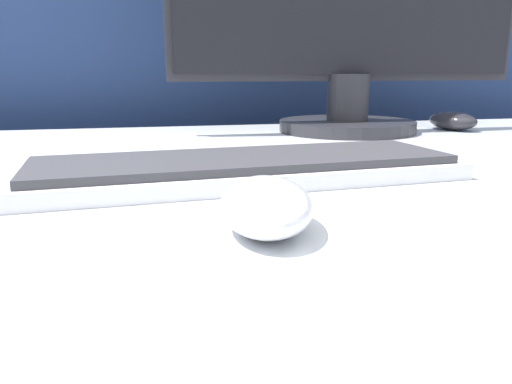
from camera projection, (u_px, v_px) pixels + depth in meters
The scene contains 4 objects.
partition_panel at pixel (176, 180), 1.13m from camera, with size 5.00×0.03×1.16m.
computer_mouse_near at pixel (266, 205), 0.33m from camera, with size 0.08×0.11×0.04m.
keyboard at pixel (245, 168), 0.49m from camera, with size 0.44×0.17×0.02m.
computer_mouse_far at pixel (453, 121), 0.91m from camera, with size 0.08×0.11×0.03m.
Camera 1 is at (-0.06, -0.46, 0.82)m, focal length 35.00 mm.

